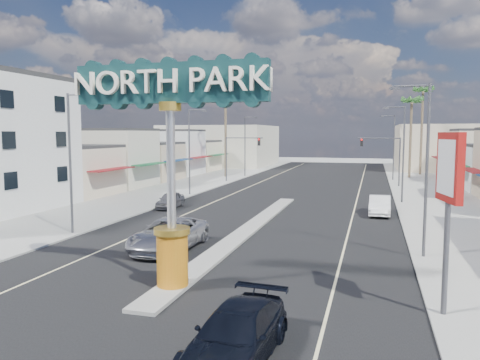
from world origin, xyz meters
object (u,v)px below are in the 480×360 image
Objects in this scene: suv_left at (169,234)px; traffic_signal_right at (384,152)px; traffic_signal_left at (239,150)px; suv_right at (236,335)px; streetlight_l_near at (72,156)px; streetlight_r_far at (393,144)px; palm_right_mid at (412,104)px; car_parked_left at (170,200)px; streetlight_r_near at (424,161)px; streetlight_l_far at (246,143)px; streetlight_r_mid at (402,149)px; bank_pylon_sign at (449,178)px; streetlight_l_mid at (191,147)px; car_parked_right at (380,205)px; palm_right_far at (423,95)px; palm_left_far at (225,99)px; gateway_sign at (171,148)px.

traffic_signal_right is at bearing 71.52° from suv_left.
traffic_signal_left reaches higher than suv_right.
streetlight_l_near is at bearing -92.10° from traffic_signal_left.
streetlight_r_far is 7.30m from palm_right_mid.
streetlight_r_far is 2.19× the size of car_parked_left.
suv_left is (-13.39, -1.88, -4.20)m from streetlight_r_near.
streetlight_l_far and streetlight_r_mid have the same top height.
streetlight_r_near is 14.16m from suv_left.
traffic_signal_right is at bearing -22.20° from streetlight_l_far.
traffic_signal_right is at bearing -107.63° from palm_right_mid.
traffic_signal_right is 0.93× the size of bank_pylon_sign.
traffic_signal_right is 39.26m from streetlight_l_near.
streetlight_l_mid is 1.93× the size of car_parked_right.
streetlight_r_near reaches higher than traffic_signal_right.
palm_right_far is 60.76m from bank_pylon_sign.
palm_left_far reaches higher than suv_left.
gateway_sign is 50.06m from palm_left_far.
suv_left is 15.40m from bank_pylon_sign.
streetlight_r_near reaches higher than car_parked_right.
streetlight_r_mid is at bearing 78.85° from bank_pylon_sign.
suv_left is 1.20× the size of suv_right.
gateway_sign is at bearing 133.57° from suv_right.
streetlight_r_near is at bearing -81.00° from car_parked_right.
car_parked_left is at bearing 121.96° from suv_right.
traffic_signal_left reaches higher than car_parked_left.
streetlight_l_near is 8.78m from suv_left.
streetlight_l_far is 1.00× the size of streetlight_r_near.
bank_pylon_sign is at bearing -64.96° from traffic_signal_left.
gateway_sign is at bearing -71.00° from car_parked_left.
streetlight_l_far is 46.90m from streetlight_r_near.
streetlight_l_mid is 1.73× the size of suv_right.
traffic_signal_left is 31.22m from palm_right_far.
traffic_signal_right is 24.11m from streetlight_l_mid.
streetlight_l_far is 0.64× the size of palm_right_far.
streetlight_r_far is 13.21m from palm_right_far.
car_parked_right is at bearing -91.77° from traffic_signal_right.
suv_right is 9.03m from bank_pylon_sign.
gateway_sign is 1.02× the size of streetlight_r_mid.
traffic_signal_right is at bearing 88.95° from car_parked_right.
car_parked_right is (4.22, 26.23, 0.01)m from suv_right.
traffic_signal_left is 0.43× the size of palm_right_far.
traffic_signal_right is (9.18, 42.02, -1.65)m from gateway_sign.
streetlight_r_near is (10.43, 8.02, -0.86)m from gateway_sign.
streetlight_l_near is 2.19× the size of car_parked_left.
car_parked_left is 0.88× the size of car_parked_right.
gateway_sign is at bearing -103.53° from palm_right_mid.
car_parked_left is (4.00, -28.40, -10.80)m from palm_left_far.
palm_right_far is at bearing 84.41° from suv_right.
streetlight_r_far reaches higher than suv_right.
streetlight_l_near is at bearing -116.06° from palm_right_far.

